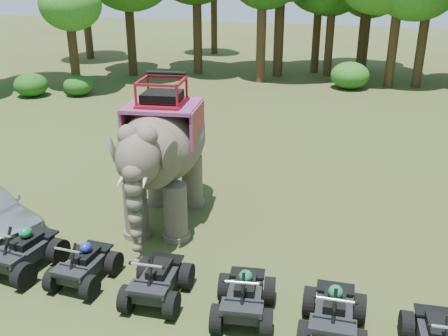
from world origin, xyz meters
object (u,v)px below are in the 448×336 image
(elephant, at_px, (164,152))
(atv_0, at_px, (22,246))
(atv_5, at_px, (440,334))
(atv_3, at_px, (245,291))
(atv_1, at_px, (83,260))
(atv_2, at_px, (157,274))
(atv_4, at_px, (334,308))

(elephant, xyz_separation_m, atv_0, (-2.13, -3.38, -1.39))
(elephant, distance_m, atv_0, 4.23)
(atv_5, bearing_deg, atv_3, 172.00)
(atv_5, bearing_deg, atv_1, 172.79)
(atv_1, distance_m, atv_3, 3.76)
(atv_2, bearing_deg, atv_0, 174.05)
(atv_1, bearing_deg, elephant, 81.99)
(atv_2, bearing_deg, atv_5, -6.52)
(atv_2, bearing_deg, atv_4, -5.32)
(atv_0, relative_size, atv_1, 1.12)
(elephant, distance_m, atv_5, 7.91)
(atv_1, xyz_separation_m, atv_2, (1.84, -0.06, 0.03))
(atv_2, bearing_deg, atv_1, 173.18)
(atv_4, bearing_deg, elephant, 141.94)
(atv_1, bearing_deg, atv_4, -0.15)
(elephant, relative_size, atv_4, 2.86)
(atv_1, distance_m, atv_2, 1.84)
(atv_5, bearing_deg, elephant, 146.94)
(atv_2, relative_size, atv_4, 0.97)
(atv_2, relative_size, atv_3, 1.00)
(atv_2, xyz_separation_m, atv_5, (5.58, -0.14, -0.01))
(elephant, bearing_deg, atv_5, -36.44)
(atv_1, height_order, atv_2, atv_2)
(atv_0, xyz_separation_m, atv_2, (3.46, -0.05, -0.04))
(elephant, relative_size, atv_1, 3.11)
(atv_0, height_order, atv_1, atv_0)
(elephant, xyz_separation_m, atv_4, (5.03, -3.45, -1.41))
(atv_4, bearing_deg, atv_2, 176.15)
(atv_5, bearing_deg, atv_2, 172.87)
(atv_3, bearing_deg, atv_5, -12.00)
(atv_0, relative_size, atv_3, 1.06)
(elephant, height_order, atv_3, elephant)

